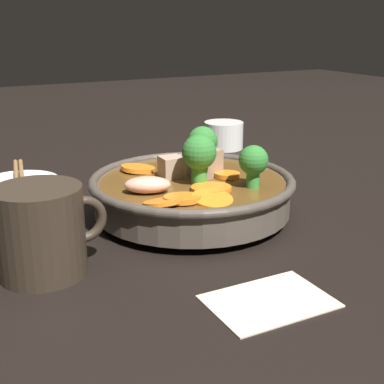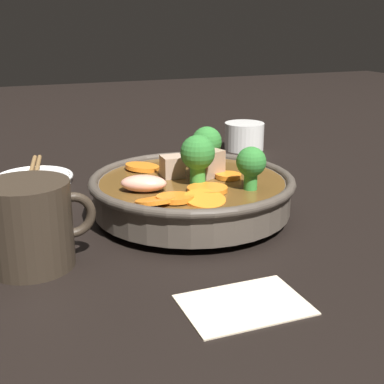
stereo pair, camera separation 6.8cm
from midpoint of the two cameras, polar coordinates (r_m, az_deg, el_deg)
name	(u,v)px [view 1 (the left image)]	position (r m, az deg, el deg)	size (l,w,h in m)	color
ground_plane	(192,217)	(0.69, -2.82, -2.70)	(3.00, 3.00, 0.00)	black
stirfry_bowl	(193,189)	(0.67, -2.81, 0.24)	(0.26, 0.26, 0.11)	#51473D
side_saucer	(20,184)	(0.85, -20.11, 0.76)	(0.12, 0.12, 0.01)	white
tea_cup	(224,135)	(1.04, 1.53, 6.08)	(0.08, 0.08, 0.05)	white
dark_mug	(42,231)	(0.55, -19.16, -4.01)	(0.11, 0.09, 0.09)	#33281E
napkin	(269,300)	(0.49, 4.28, -11.57)	(0.11, 0.08, 0.00)	beige
chopsticks_pair	(19,178)	(0.84, -20.18, 1.37)	(0.05, 0.20, 0.01)	olive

